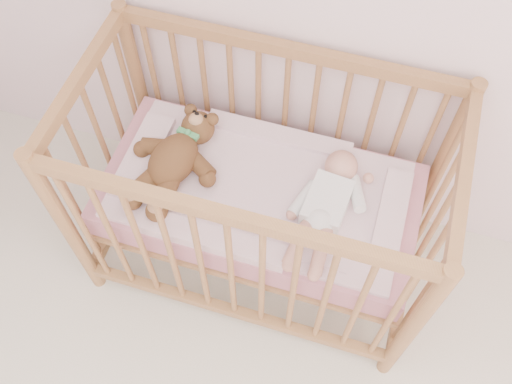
% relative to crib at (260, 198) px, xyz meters
% --- Properties ---
extents(crib, '(1.36, 0.76, 1.00)m').
position_rel_crib_xyz_m(crib, '(0.00, 0.00, 0.00)').
color(crib, '#A77A47').
rests_on(crib, floor).
extents(mattress, '(1.22, 0.62, 0.13)m').
position_rel_crib_xyz_m(mattress, '(0.00, 0.00, -0.01)').
color(mattress, pink).
rests_on(mattress, crib).
extents(blanket, '(1.10, 0.58, 0.06)m').
position_rel_crib_xyz_m(blanket, '(0.00, 0.00, 0.06)').
color(blanket, '#F4A8BC').
rests_on(blanket, mattress).
extents(baby, '(0.32, 0.58, 0.14)m').
position_rel_crib_xyz_m(baby, '(0.26, -0.02, 0.14)').
color(baby, white).
rests_on(baby, blanket).
extents(teddy_bear, '(0.46, 0.59, 0.15)m').
position_rel_crib_xyz_m(teddy_bear, '(-0.34, -0.02, 0.15)').
color(teddy_bear, brown).
rests_on(teddy_bear, blanket).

